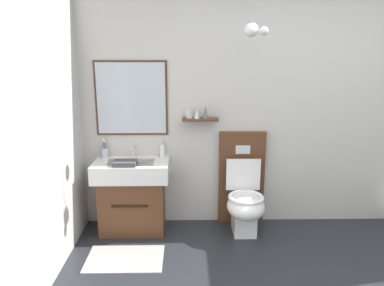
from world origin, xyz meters
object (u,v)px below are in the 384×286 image
toothbrush_cup (105,152)px  folded_hand_towel (125,163)px  vanity_sink_left (133,194)px  soap_dispenser (162,150)px  toilet (243,195)px

toothbrush_cup → folded_hand_towel: 0.38m
vanity_sink_left → toothbrush_cup: (-0.29, 0.15, 0.40)m
toothbrush_cup → folded_hand_towel: (0.25, -0.28, -0.04)m
vanity_sink_left → toothbrush_cup: 0.52m
vanity_sink_left → soap_dispenser: 0.54m
toothbrush_cup → soap_dispenser: bearing=1.0°
soap_dispenser → vanity_sink_left: bearing=-152.2°
folded_hand_towel → toothbrush_cup: bearing=132.3°
toilet → toothbrush_cup: 1.50m
toilet → folded_hand_towel: size_ratio=4.55×
vanity_sink_left → toothbrush_cup: size_ratio=3.60×
vanity_sink_left → toilet: bearing=-0.6°
soap_dispenser → folded_hand_towel: 0.45m
toilet → folded_hand_towel: (-1.17, -0.12, 0.38)m
vanity_sink_left → soap_dispenser: size_ratio=4.45×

